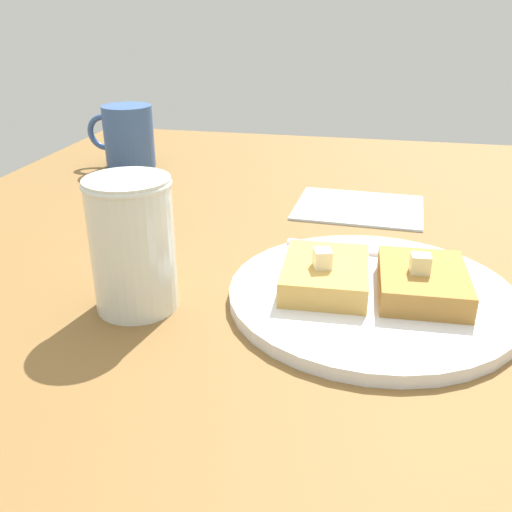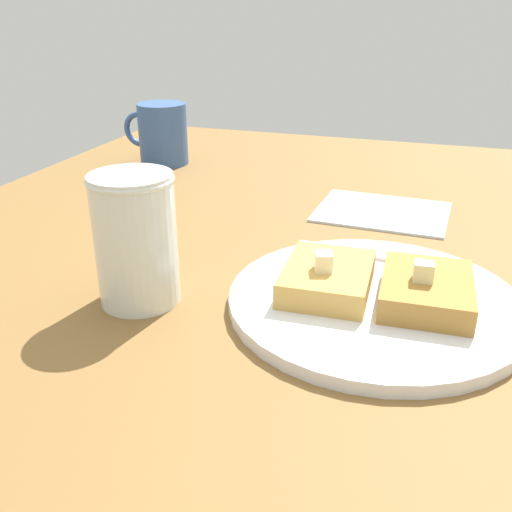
{
  "view_description": "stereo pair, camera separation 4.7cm",
  "coord_description": "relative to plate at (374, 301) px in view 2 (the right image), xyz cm",
  "views": [
    {
      "loc": [
        0.03,
        54.93,
        26.28
      ],
      "look_at": [
        9.05,
        12.56,
        6.66
      ],
      "focal_mm": 40.0,
      "sensor_mm": 36.0,
      "label": 1
    },
    {
      "loc": [
        -4.56,
        53.69,
        26.28
      ],
      "look_at": [
        9.05,
        12.56,
        6.66
      ],
      "focal_mm": 40.0,
      "sensor_mm": 36.0,
      "label": 2
    }
  ],
  "objects": [
    {
      "name": "plate",
      "position": [
        0.0,
        0.0,
        0.0
      ],
      "size": [
        24.82,
        24.82,
        1.13
      ],
      "color": "white",
      "rests_on": "table_surface"
    },
    {
      "name": "toast_slice_left",
      "position": [
        -4.1,
        -0.15,
        1.6
      ],
      "size": [
        7.58,
        9.71,
        2.21
      ],
      "primitive_type": "cube",
      "rotation": [
        0.0,
        0.0,
        0.04
      ],
      "color": "#A97633",
      "rests_on": "plate"
    },
    {
      "name": "butter_pat_secondary",
      "position": [
        4.36,
        1.01,
        3.5
      ],
      "size": [
        1.84,
        1.95,
        1.58
      ],
      "primitive_type": "cube",
      "rotation": [
        0.0,
        0.0,
        1.88
      ],
      "color": "#F8F0C4",
      "rests_on": "toast_slice_middle"
    },
    {
      "name": "toast_slice_middle",
      "position": [
        4.1,
        0.15,
        1.6
      ],
      "size": [
        7.58,
        9.71,
        2.21
      ],
      "primitive_type": "cube",
      "rotation": [
        0.0,
        0.0,
        0.04
      ],
      "color": "gold",
      "rests_on": "plate"
    },
    {
      "name": "syrup_jar",
      "position": [
        19.59,
        4.99,
        4.76
      ],
      "size": [
        7.14,
        7.14,
        11.34
      ],
      "color": "#542B0A",
      "rests_on": "table_surface"
    },
    {
      "name": "fork",
      "position": [
        -0.18,
        -7.57,
        0.68
      ],
      "size": [
        16.05,
        3.46,
        0.36
      ],
      "color": "silver",
      "rests_on": "plate"
    },
    {
      "name": "napkin",
      "position": [
        2.2,
        -24.0,
        -0.48
      ],
      "size": [
        16.16,
        13.26,
        0.3
      ],
      "primitive_type": "cube",
      "rotation": [
        0.0,
        0.0,
        -0.05
      ],
      "color": "silver",
      "rests_on": "table_surface"
    },
    {
      "name": "table_surface",
      "position": [
        0.75,
        -10.07,
        -1.71
      ],
      "size": [
        107.7,
        107.7,
        2.16
      ],
      "primitive_type": "cube",
      "color": "brown",
      "rests_on": "ground"
    },
    {
      "name": "butter_pat_primary",
      "position": [
        -3.68,
        0.37,
        3.5
      ],
      "size": [
        1.68,
        1.54,
        1.58
      ],
      "primitive_type": "cube",
      "rotation": [
        0.0,
        0.0,
        0.07
      ],
      "color": "beige",
      "rests_on": "toast_slice_left"
    },
    {
      "name": "coffee_mug",
      "position": [
        38.32,
        -36.62,
        4.09
      ],
      "size": [
        10.59,
        7.57,
        9.4
      ],
      "color": "#365796",
      "rests_on": "table_surface"
    }
  ]
}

